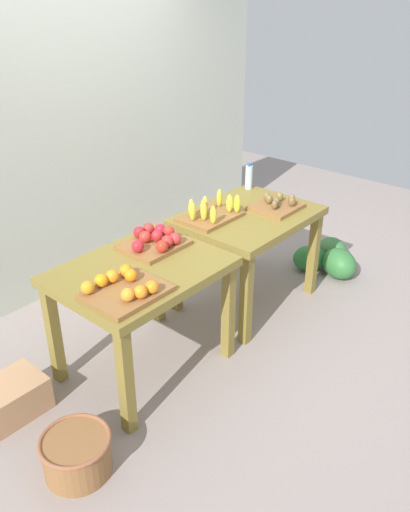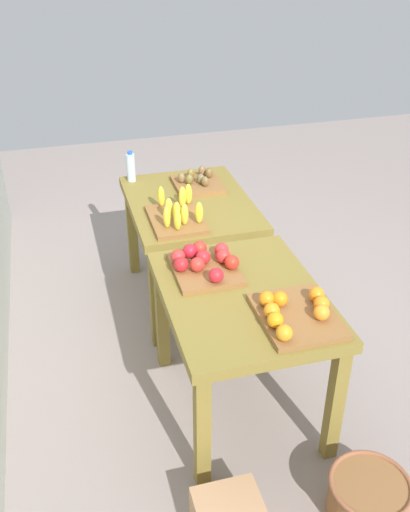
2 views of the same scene
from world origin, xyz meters
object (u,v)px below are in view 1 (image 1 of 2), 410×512
(kiwi_bin, at_px, (277,205))
(water_bottle, at_px, (249,177))
(banana_crate, at_px, (210,213))
(display_table_right, at_px, (248,227))
(wicker_basket, at_px, (77,454))
(orange_bin, at_px, (125,288))
(watermelon_pile, at_px, (328,258))
(display_table_left, at_px, (141,283))
(apple_bin, at_px, (155,240))
(cardboard_produce_box, at_px, (11,399))

(kiwi_bin, relative_size, water_bottle, 1.62)
(banana_crate, bearing_deg, kiwi_bin, -27.83)
(display_table_right, bearing_deg, wicker_basket, -169.86)
(banana_crate, bearing_deg, orange_bin, -164.24)
(water_bottle, xyz_separation_m, wicker_basket, (-2.39, -0.67, -0.76))
(display_table_right, distance_m, orange_bin, 1.41)
(orange_bin, height_order, watermelon_pile, orange_bin)
(display_table_right, xyz_separation_m, orange_bin, (-1.39, -0.17, 0.15))
(display_table_left, relative_size, watermelon_pile, 1.58)
(wicker_basket, bearing_deg, orange_bin, 17.95)
(water_bottle, xyz_separation_m, watermelon_pile, (0.46, -0.59, -0.75))
(orange_bin, distance_m, wicker_basket, 0.91)
(orange_bin, height_order, banana_crate, banana_crate)
(kiwi_bin, xyz_separation_m, watermelon_pile, (0.67, -0.16, -0.68))
(banana_crate, bearing_deg, watermelon_pile, -19.65)
(display_table_left, xyz_separation_m, kiwi_bin, (1.34, -0.11, 0.14))
(apple_bin, bearing_deg, watermelon_pile, -12.87)
(apple_bin, height_order, wicker_basket, apple_bin)
(display_table_left, bearing_deg, display_table_right, 0.00)
(display_table_left, relative_size, cardboard_produce_box, 2.60)
(watermelon_pile, bearing_deg, cardboard_produce_box, 168.72)
(display_table_left, relative_size, wicker_basket, 2.71)
(display_table_right, relative_size, wicker_basket, 2.71)
(apple_bin, bearing_deg, cardboard_produce_box, 171.28)
(banana_crate, relative_size, water_bottle, 1.98)
(water_bottle, height_order, cardboard_produce_box, water_bottle)
(display_table_left, distance_m, orange_bin, 0.35)
(watermelon_pile, bearing_deg, display_table_left, 172.41)
(display_table_left, relative_size, banana_crate, 2.36)
(wicker_basket, bearing_deg, display_table_left, 22.71)
(wicker_basket, bearing_deg, kiwi_bin, 6.29)
(orange_bin, bearing_deg, display_table_right, 6.84)
(apple_bin, relative_size, banana_crate, 0.93)
(watermelon_pile, xyz_separation_m, wicker_basket, (-2.85, -0.08, -0.00))
(watermelon_pile, xyz_separation_m, cardboard_produce_box, (-2.85, 0.57, -0.01))
(watermelon_pile, relative_size, cardboard_produce_box, 1.65)
(wicker_basket, bearing_deg, watermelon_pile, 1.65)
(display_table_left, distance_m, water_bottle, 1.60)
(water_bottle, relative_size, cardboard_produce_box, 0.55)
(cardboard_produce_box, bearing_deg, display_table_right, -8.72)
(kiwi_bin, distance_m, wicker_basket, 2.29)
(orange_bin, bearing_deg, apple_bin, 29.40)
(display_table_left, height_order, watermelon_pile, display_table_left)
(kiwi_bin, height_order, water_bottle, water_bottle)
(kiwi_bin, bearing_deg, orange_bin, -178.00)
(apple_bin, height_order, watermelon_pile, apple_bin)
(cardboard_produce_box, bearing_deg, apple_bin, -8.72)
(display_table_left, height_order, orange_bin, orange_bin)
(water_bottle, distance_m, wicker_basket, 2.59)
(orange_bin, relative_size, banana_crate, 1.00)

